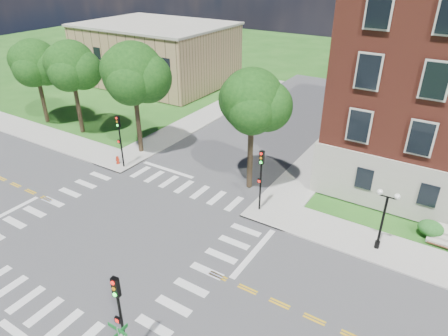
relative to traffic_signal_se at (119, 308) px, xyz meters
The scene contains 17 objects.
ground 10.45m from the traffic_signal_se, 136.94° to the left, with size 160.00×160.00×0.00m, color #1F5618.
road_ew 10.45m from the traffic_signal_se, 136.94° to the left, with size 90.00×12.00×0.01m, color #3D3D3F.
road_ns 10.44m from the traffic_signal_se, 136.94° to the left, with size 12.00×90.00×0.01m, color #3D3D3F.
sidewalk_ne 23.81m from the traffic_signal_se, 69.92° to the left, with size 34.00×34.00×0.12m.
sidewalk_nw 31.84m from the traffic_signal_se, 135.61° to the left, with size 34.00×34.00×0.12m.
crosswalk_east 7.50m from the traffic_signal_se, 90.58° to the left, with size 2.20×10.20×0.02m, color silver, non-canonical shape.
stop_bar_east 10.41m from the traffic_signal_se, 81.12° to the left, with size 0.40×5.50×0.00m, color silver.
secondary_building 47.03m from the traffic_signal_se, 128.50° to the left, with size 20.40×15.40×8.30m.
tree_a 34.09m from the traffic_signal_se, 149.42° to the left, with size 4.95×4.95×9.16m.
tree_b 29.43m from the traffic_signal_se, 143.48° to the left, with size 4.93×4.93×9.56m.
tree_c 23.08m from the traffic_signal_se, 130.87° to the left, with size 5.49×5.49×10.33m.
tree_d 17.53m from the traffic_signal_se, 99.14° to the left, with size 4.73×4.73×9.71m.
traffic_signal_se is the anchor object (origin of this frame).
traffic_signal_ne 14.24m from the traffic_signal_se, 91.74° to the left, with size 0.34×0.37×4.80m.
traffic_signal_nw 19.62m from the traffic_signal_se, 135.12° to the left, with size 0.35×0.39×4.80m.
twin_lamp_west 16.47m from the traffic_signal_se, 60.68° to the left, with size 1.36×0.36×4.23m.
fire_hydrant 20.49m from the traffic_signal_se, 136.53° to the left, with size 0.35×0.35×0.75m.
Camera 1 is at (17.80, -14.93, 16.79)m, focal length 32.00 mm.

